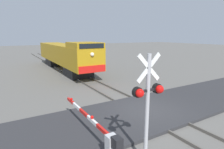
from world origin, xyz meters
name	(u,v)px	position (x,y,z in m)	size (l,w,h in m)	color
ground_plane	(146,112)	(0.00, 0.00, 0.00)	(160.00, 160.00, 0.00)	#605E59
rail_track_left	(137,113)	(-0.72, 0.00, 0.07)	(0.08, 80.00, 0.15)	#59544C
rail_track_right	(156,108)	(0.72, 0.00, 0.07)	(0.08, 80.00, 0.15)	#59544C
road_surface	(147,111)	(0.00, 0.00, 0.08)	(36.00, 4.69, 0.15)	#2D2D30
locomotive	(65,55)	(0.00, 15.36, 1.97)	(2.77, 16.63, 3.73)	black
crossing_signal	(148,98)	(-2.99, -3.37, 2.40)	(1.18, 0.33, 3.88)	#ADADB2
crossing_gate	(103,136)	(-4.03, -2.14, 0.73)	(0.36, 5.26, 1.18)	silver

